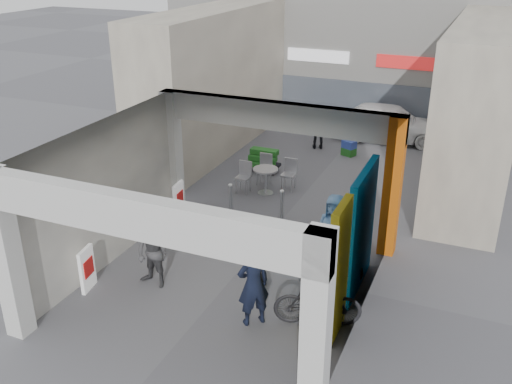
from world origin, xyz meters
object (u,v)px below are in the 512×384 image
at_px(cafe_set, 265,179).
at_px(bicycle_front, 331,253).
at_px(man_back_turned, 153,253).
at_px(border_collie, 257,278).
at_px(man_with_dog, 253,284).
at_px(bicycle_rear, 318,302).
at_px(produce_stand, 263,163).
at_px(man_crates, 319,127).
at_px(man_elderly, 334,232).
at_px(white_van, 388,122).

bearing_deg(cafe_set, bicycle_front, -50.22).
relative_size(man_back_turned, bicycle_front, 0.88).
xyz_separation_m(man_back_turned, bicycle_front, (3.47, 2.12, -0.33)).
xyz_separation_m(border_collie, man_with_dog, (0.44, -1.22, 0.67)).
height_order(man_back_turned, bicycle_rear, man_back_turned).
distance_m(produce_stand, man_crates, 3.16).
xyz_separation_m(man_back_turned, man_elderly, (3.45, 2.34, 0.11)).
bearing_deg(bicycle_front, man_elderly, 28.68).
bearing_deg(man_back_turned, cafe_set, 96.60).
bearing_deg(man_back_turned, man_with_dog, 0.12).
height_order(border_collie, white_van, white_van).
bearing_deg(bicycle_front, bicycle_rear, -148.12).
distance_m(border_collie, bicycle_front, 1.87).
bearing_deg(cafe_set, man_elderly, -48.76).
xyz_separation_m(cafe_set, border_collie, (1.91, -5.18, -0.10)).
distance_m(cafe_set, produce_stand, 1.50).
bearing_deg(man_elderly, bicycle_rear, -75.94).
bearing_deg(man_crates, cafe_set, 64.00).
xyz_separation_m(man_with_dog, man_crates, (-1.96, 10.68, -0.07)).
relative_size(man_back_turned, man_crates, 0.97).
distance_m(man_elderly, white_van, 9.91).
relative_size(cafe_set, man_elderly, 0.87).
height_order(man_crates, bicycle_rear, man_crates).
height_order(man_crates, bicycle_front, man_crates).
bearing_deg(produce_stand, man_back_turned, -79.63).
distance_m(cafe_set, man_crates, 4.33).
bearing_deg(man_back_turned, produce_stand, 102.05).
bearing_deg(man_back_turned, white_van, 86.00).
distance_m(produce_stand, man_back_turned, 7.38).
relative_size(cafe_set, man_with_dog, 0.89).
height_order(cafe_set, bicycle_rear, bicycle_rear).
bearing_deg(produce_stand, man_crates, 77.85).
bearing_deg(man_with_dog, man_back_turned, -53.70).
distance_m(border_collie, white_van, 11.44).
height_order(produce_stand, white_van, white_van).
distance_m(man_back_turned, white_van, 12.55).
bearing_deg(bicycle_front, cafe_set, 62.93).
relative_size(cafe_set, man_crates, 0.96).
xyz_separation_m(cafe_set, man_crates, (0.38, 4.28, 0.49)).
relative_size(border_collie, man_with_dog, 0.33).
height_order(cafe_set, man_elderly, man_elderly).
bearing_deg(cafe_set, produce_stand, 115.62).
xyz_separation_m(border_collie, bicycle_front, (1.32, 1.30, 0.24)).
height_order(border_collie, man_with_dog, man_with_dog).
bearing_deg(produce_stand, man_elderly, -45.23).
relative_size(produce_stand, man_crates, 0.67).
bearing_deg(border_collie, man_elderly, 74.07).
relative_size(man_crates, white_van, 0.39).
relative_size(produce_stand, border_collie, 1.86).
xyz_separation_m(produce_stand, man_back_turned, (0.41, -7.35, 0.52)).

